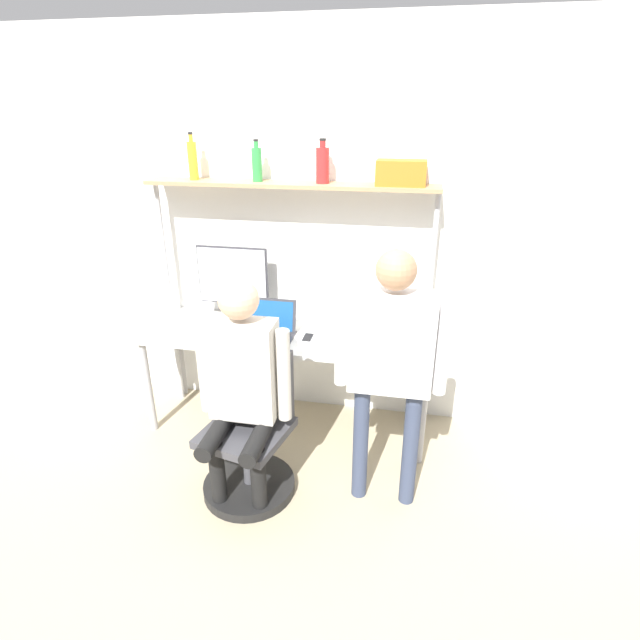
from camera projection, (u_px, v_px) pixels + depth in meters
ground_plane at (277, 451)px, 3.43m from camera, size 12.00×12.00×0.00m
wall_back at (297, 235)px, 3.51m from camera, size 8.00×0.06×2.70m
desk at (287, 343)px, 3.47m from camera, size 2.03×0.63×0.74m
shelf_unit at (291, 221)px, 3.31m from camera, size 1.93×0.25×1.73m
monitor at (233, 281)px, 3.54m from camera, size 0.51×0.22×0.55m
laptop at (270, 325)px, 3.40m from camera, size 0.34×0.24×0.24m
cell_phone at (308, 338)px, 3.36m from camera, size 0.07×0.15×0.01m
office_chair at (251, 450)px, 3.02m from camera, size 0.56×0.56×0.90m
person_seated at (241, 377)px, 2.77m from camera, size 0.54×0.47×1.36m
person_standing at (391, 353)px, 2.65m from camera, size 0.61×0.21×1.54m
bottle_amber at (193, 160)px, 3.28m from camera, size 0.06×0.06×0.30m
bottle_green at (257, 164)px, 3.21m from camera, size 0.06×0.06×0.26m
bottle_red at (323, 164)px, 3.13m from camera, size 0.09×0.09×0.27m
storage_box at (401, 173)px, 3.06m from camera, size 0.31×0.17×0.15m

